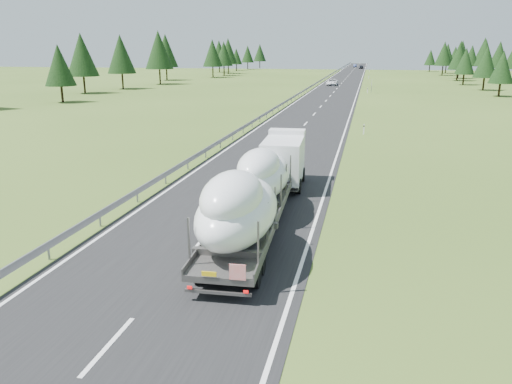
% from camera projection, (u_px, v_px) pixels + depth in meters
% --- Properties ---
extents(ground, '(400.00, 400.00, 0.00)m').
position_uv_depth(ground, '(207.00, 235.00, 22.55)').
color(ground, '#3A521B').
rests_on(ground, ground).
extents(road_surface, '(10.00, 400.00, 0.02)m').
position_uv_depth(road_surface, '(340.00, 86.00, 116.39)').
color(road_surface, black).
rests_on(road_surface, ground).
extents(guardrail, '(0.10, 400.00, 0.76)m').
position_uv_depth(guardrail, '(317.00, 83.00, 117.28)').
color(guardrail, slate).
rests_on(guardrail, ground).
extents(marker_posts, '(0.13, 350.08, 1.00)m').
position_uv_depth(marker_posts, '(369.00, 73.00, 166.50)').
color(marker_posts, silver).
rests_on(marker_posts, ground).
extents(highway_sign, '(0.08, 0.90, 2.60)m').
position_uv_depth(highway_sign, '(372.00, 84.00, 95.62)').
color(highway_sign, slate).
rests_on(highway_sign, ground).
extents(tree_line_left, '(15.08, 239.04, 12.51)m').
position_uv_depth(tree_line_left, '(135.00, 54.00, 108.85)').
color(tree_line_left, black).
rests_on(tree_line_left, ground).
extents(boat_truck, '(3.18, 17.47, 3.84)m').
position_uv_depth(boat_truck, '(258.00, 184.00, 23.17)').
color(boat_truck, white).
rests_on(boat_truck, ground).
extents(distant_van, '(2.57, 5.38, 1.48)m').
position_uv_depth(distant_van, '(332.00, 82.00, 116.40)').
color(distant_van, white).
rests_on(distant_van, ground).
extents(distant_car_dark, '(2.04, 4.76, 1.60)m').
position_uv_depth(distant_car_dark, '(361.00, 67.00, 219.08)').
color(distant_car_dark, black).
rests_on(distant_car_dark, ground).
extents(distant_car_blue, '(1.52, 4.33, 1.43)m').
position_uv_depth(distant_car_blue, '(355.00, 66.00, 237.02)').
color(distant_car_blue, '#1A264A').
rests_on(distant_car_blue, ground).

